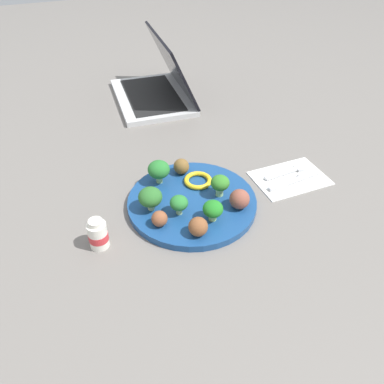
{
  "coord_description": "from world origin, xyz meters",
  "views": [
    {
      "loc": [
        -0.22,
        -0.6,
        0.55
      ],
      "look_at": [
        0.0,
        0.0,
        0.04
      ],
      "focal_mm": 36.05,
      "sensor_mm": 36.0,
      "label": 1
    }
  ],
  "objects_px": {
    "broccoli_floret_far_rim": "(213,209)",
    "knife": "(297,180)",
    "yogurt_bottle": "(98,235)",
    "pepper_ring_near_rim": "(198,180)",
    "broccoli_floret_center": "(150,196)",
    "fork": "(289,171)",
    "meatball_far_rim": "(198,227)",
    "meatball_back_left": "(181,166)",
    "broccoli_floret_front_left": "(179,203)",
    "meatball_back_right": "(160,219)",
    "meatball_center": "(240,199)",
    "broccoli_floret_mid_right": "(220,184)",
    "broccoli_floret_back_right": "(159,170)",
    "laptop": "(158,88)",
    "napkin": "(290,178)",
    "plate": "(192,202)"
  },
  "relations": [
    {
      "from": "broccoli_floret_back_right",
      "to": "meatball_center",
      "type": "distance_m",
      "value": 0.19
    },
    {
      "from": "plate",
      "to": "fork",
      "type": "distance_m",
      "value": 0.26
    },
    {
      "from": "broccoli_floret_far_rim",
      "to": "broccoli_floret_front_left",
      "type": "relative_size",
      "value": 1.03
    },
    {
      "from": "meatball_back_right",
      "to": "meatball_center",
      "type": "relative_size",
      "value": 0.77
    },
    {
      "from": "laptop",
      "to": "meatball_back_left",
      "type": "bearing_deg",
      "value": -99.07
    },
    {
      "from": "fork",
      "to": "broccoli_floret_center",
      "type": "bearing_deg",
      "value": -176.28
    },
    {
      "from": "broccoli_floret_front_left",
      "to": "meatball_back_left",
      "type": "xyz_separation_m",
      "value": [
        0.05,
        0.13,
        -0.01
      ]
    },
    {
      "from": "broccoli_floret_front_left",
      "to": "napkin",
      "type": "distance_m",
      "value": 0.3
    },
    {
      "from": "broccoli_floret_center",
      "to": "meatball_back_right",
      "type": "height_order",
      "value": "broccoli_floret_center"
    },
    {
      "from": "meatball_center",
      "to": "laptop",
      "type": "relative_size",
      "value": 0.13
    },
    {
      "from": "broccoli_floret_far_rim",
      "to": "meatball_center",
      "type": "relative_size",
      "value": 1.05
    },
    {
      "from": "meatball_far_rim",
      "to": "meatball_back_left",
      "type": "xyz_separation_m",
      "value": [
        0.04,
        0.2,
        -0.0
      ]
    },
    {
      "from": "meatball_far_rim",
      "to": "broccoli_floret_mid_right",
      "type": "bearing_deg",
      "value": 47.75
    },
    {
      "from": "yogurt_bottle",
      "to": "fork",
      "type": "bearing_deg",
      "value": 9.56
    },
    {
      "from": "meatball_far_rim",
      "to": "laptop",
      "type": "relative_size",
      "value": 0.12
    },
    {
      "from": "broccoli_floret_center",
      "to": "meatball_center",
      "type": "distance_m",
      "value": 0.19
    },
    {
      "from": "broccoli_floret_far_rim",
      "to": "napkin",
      "type": "bearing_deg",
      "value": 19.41
    },
    {
      "from": "meatball_back_left",
      "to": "laptop",
      "type": "distance_m",
      "value": 0.44
    },
    {
      "from": "broccoli_floret_front_left",
      "to": "napkin",
      "type": "height_order",
      "value": "broccoli_floret_front_left"
    },
    {
      "from": "broccoli_floret_far_rim",
      "to": "meatball_back_left",
      "type": "height_order",
      "value": "broccoli_floret_far_rim"
    },
    {
      "from": "meatball_far_rim",
      "to": "pepper_ring_near_rim",
      "type": "xyz_separation_m",
      "value": [
        0.06,
        0.15,
        -0.01
      ]
    },
    {
      "from": "meatball_far_rim",
      "to": "yogurt_bottle",
      "type": "distance_m",
      "value": 0.19
    },
    {
      "from": "broccoli_floret_mid_right",
      "to": "yogurt_bottle",
      "type": "xyz_separation_m",
      "value": [
        -0.27,
        -0.04,
        -0.02
      ]
    },
    {
      "from": "yogurt_bottle",
      "to": "plate",
      "type": "bearing_deg",
      "value": 13.78
    },
    {
      "from": "meatball_back_right",
      "to": "pepper_ring_near_rim",
      "type": "distance_m",
      "value": 0.16
    },
    {
      "from": "broccoli_floret_front_left",
      "to": "napkin",
      "type": "bearing_deg",
      "value": 8.24
    },
    {
      "from": "napkin",
      "to": "fork",
      "type": "bearing_deg",
      "value": 69.61
    },
    {
      "from": "meatball_back_left",
      "to": "knife",
      "type": "height_order",
      "value": "meatball_back_left"
    },
    {
      "from": "broccoli_floret_far_rim",
      "to": "broccoli_floret_back_right",
      "type": "bearing_deg",
      "value": 112.69
    },
    {
      "from": "broccoli_floret_center",
      "to": "laptop",
      "type": "xyz_separation_m",
      "value": [
        0.17,
        0.53,
        -0.01
      ]
    },
    {
      "from": "meatball_back_left",
      "to": "pepper_ring_near_rim",
      "type": "xyz_separation_m",
      "value": [
        0.02,
        -0.05,
        -0.01
      ]
    },
    {
      "from": "broccoli_floret_back_right",
      "to": "yogurt_bottle",
      "type": "bearing_deg",
      "value": -140.07
    },
    {
      "from": "broccoli_floret_front_left",
      "to": "pepper_ring_near_rim",
      "type": "height_order",
      "value": "broccoli_floret_front_left"
    },
    {
      "from": "broccoli_floret_back_right",
      "to": "fork",
      "type": "height_order",
      "value": "broccoli_floret_back_right"
    },
    {
      "from": "broccoli_floret_front_left",
      "to": "broccoli_floret_mid_right",
      "type": "bearing_deg",
      "value": 14.5
    },
    {
      "from": "meatball_center",
      "to": "fork",
      "type": "bearing_deg",
      "value": 26.03
    },
    {
      "from": "broccoli_floret_back_right",
      "to": "broccoli_floret_mid_right",
      "type": "bearing_deg",
      "value": -39.46
    },
    {
      "from": "broccoli_floret_center",
      "to": "knife",
      "type": "xyz_separation_m",
      "value": [
        0.35,
        -0.01,
        -0.04
      ]
    },
    {
      "from": "broccoli_floret_center",
      "to": "broccoli_floret_mid_right",
      "type": "relative_size",
      "value": 1.04
    },
    {
      "from": "meatball_back_right",
      "to": "pepper_ring_near_rim",
      "type": "bearing_deg",
      "value": 40.61
    },
    {
      "from": "meatball_back_left",
      "to": "yogurt_bottle",
      "type": "xyz_separation_m",
      "value": [
        -0.22,
        -0.15,
        -0.01
      ]
    },
    {
      "from": "laptop",
      "to": "broccoli_floret_mid_right",
      "type": "bearing_deg",
      "value": -91.91
    },
    {
      "from": "broccoli_floret_back_right",
      "to": "laptop",
      "type": "bearing_deg",
      "value": 74.14
    },
    {
      "from": "broccoli_floret_far_rim",
      "to": "knife",
      "type": "relative_size",
      "value": 0.31
    },
    {
      "from": "broccoli_floret_front_left",
      "to": "broccoli_floret_center",
      "type": "relative_size",
      "value": 0.84
    },
    {
      "from": "broccoli_floret_center",
      "to": "fork",
      "type": "relative_size",
      "value": 0.43
    },
    {
      "from": "broccoli_floret_front_left",
      "to": "broccoli_floret_back_right",
      "type": "distance_m",
      "value": 0.12
    },
    {
      "from": "yogurt_bottle",
      "to": "pepper_ring_near_rim",
      "type": "bearing_deg",
      "value": 23.01
    },
    {
      "from": "broccoli_floret_far_rim",
      "to": "broccoli_floret_center",
      "type": "xyz_separation_m",
      "value": [
        -0.11,
        0.08,
        0.0
      ]
    },
    {
      "from": "meatball_far_rim",
      "to": "meatball_back_left",
      "type": "relative_size",
      "value": 1.05
    }
  ]
}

